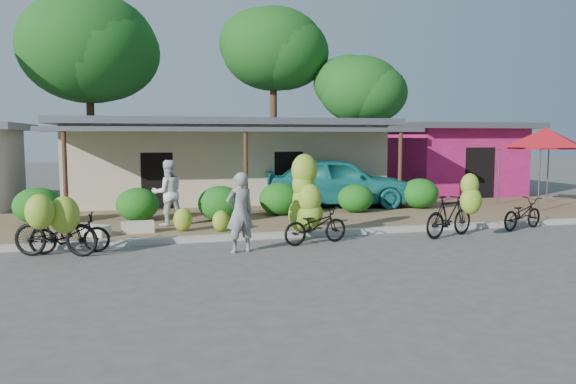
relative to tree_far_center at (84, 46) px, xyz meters
name	(u,v)px	position (x,y,z in m)	size (l,w,h in m)	color
ground	(297,253)	(5.69, -16.11, -6.86)	(100.00, 100.00, 0.00)	#4F4C49
sidewalk	(253,220)	(5.69, -11.11, -6.80)	(60.00, 6.00, 0.12)	olive
curb	(276,235)	(5.69, -14.11, -6.79)	(60.00, 0.25, 0.15)	#A8A399
shop_main	(224,159)	(5.69, -5.18, -5.14)	(13.00, 8.50, 3.35)	#BDB08F
shop_pink	(448,158)	(16.19, -5.12, -5.19)	(6.00, 6.00, 3.25)	#C51E76
tree_far_center	(84,46)	(0.00, 0.00, 0.00)	(6.39, 6.37, 9.30)	#503120
tree_center_right	(269,47)	(9.00, 0.50, 0.38)	(5.42, 5.32, 9.27)	#503120
tree_near_right	(356,88)	(13.00, -1.50, -1.74)	(4.38, 4.19, 6.75)	#503120
hedge_0	(37,206)	(-0.63, -10.68, -6.21)	(1.37, 1.23, 1.07)	#155914
hedge_1	(138,204)	(2.20, -10.83, -6.24)	(1.28, 1.16, 1.00)	#155914
hedge_2	(221,203)	(4.62, -11.52, -6.21)	(1.37, 1.23, 1.06)	#155914
hedge_3	(280,199)	(6.67, -10.74, -6.21)	(1.36, 1.22, 1.06)	#155914
hedge_4	(355,198)	(9.28, -10.79, -6.27)	(1.21, 1.09, 0.95)	#155914
hedge_5	(420,193)	(11.89, -10.38, -6.21)	(1.36, 1.22, 1.06)	#155914
red_canopy	(545,138)	(16.44, -11.14, -4.25)	(3.50, 3.50, 2.86)	#59595E
bike_far_left	(69,229)	(0.67, -14.88, -6.28)	(1.79, 1.28, 1.38)	black
bike_left	(53,228)	(0.38, -15.12, -6.20)	(1.99, 1.44, 1.47)	black
bike_center	(309,208)	(6.37, -14.87, -5.99)	(1.87, 1.36, 2.23)	black
bike_right	(454,212)	(10.21, -15.31, -6.17)	(1.93, 1.43, 1.73)	black
bike_far_right	(522,214)	(12.87, -14.63, -6.41)	(1.83, 1.16, 0.91)	black
loose_banana_a	(183,220)	(3.36, -13.10, -6.42)	(0.51, 0.43, 0.63)	#A8BB2E
loose_banana_b	(221,221)	(4.34, -13.41, -6.45)	(0.46, 0.39, 0.57)	#A8BB2E
loose_banana_c	(314,214)	(7.10, -13.04, -6.42)	(0.52, 0.44, 0.64)	#A8BB2E
sack_near	(138,227)	(2.18, -13.01, -6.59)	(0.85, 0.40, 0.30)	beige
sack_far	(95,231)	(1.12, -13.26, -6.60)	(0.75, 0.38, 0.28)	beige
vendor	(240,212)	(4.46, -15.64, -5.93)	(0.68, 0.44, 1.85)	gray
bystander	(168,193)	(3.04, -11.97, -5.80)	(0.91, 0.71, 1.88)	silver
teal_van	(338,182)	(9.26, -9.11, -5.84)	(2.13, 5.30, 1.80)	#1B7A77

